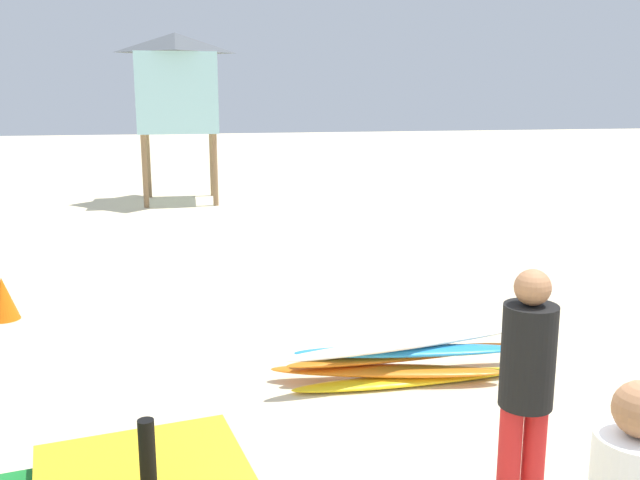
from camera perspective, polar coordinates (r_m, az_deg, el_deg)
surfboard_pile at (r=6.62m, az=6.67°, el=-9.60°), size 2.51×0.73×0.40m
lifeguard_near_left at (r=4.45m, az=16.36°, el=-11.04°), size 0.32×0.32×1.63m
lifeguard_tower at (r=17.00m, az=-11.52°, el=12.40°), size 1.98×1.98×3.90m
traffic_cone_near at (r=9.02m, az=-24.28°, el=-4.34°), size 0.35×0.35×0.51m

